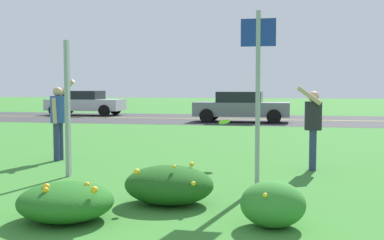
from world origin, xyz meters
The scene contains 13 objects.
ground_plane centered at (0.00, 11.58, 0.00)m, with size 120.00×120.00×0.00m, color #387A2D.
highway_strip centered at (0.00, 23.16, 0.00)m, with size 120.00×8.39×0.01m, color #38383A.
highway_center_stripe centered at (0.00, 23.16, 0.01)m, with size 120.00×0.16×0.00m, color yellow.
daylily_clump_near_camera centered at (-1.63, 3.80, 0.24)m, with size 1.21×1.15×0.50m.
daylily_clump_front_right centered at (-0.58, 4.89, 0.28)m, with size 1.28×1.04×0.60m.
daylily_clump_mid_center centered at (0.92, 4.04, 0.28)m, with size 0.78×0.71×0.55m.
sign_post_near_path centered at (-2.94, 6.56, 1.26)m, with size 0.07×0.10×2.53m.
sign_post_by_roadside centered at (0.58, 6.16, 1.74)m, with size 0.56×0.10×2.89m.
person_thrower_blue_shirt centered at (-4.05, 8.34, 1.01)m, with size 0.50×0.49×1.84m.
person_catcher_dark_shirt centered at (1.55, 8.21, 0.95)m, with size 0.51×0.49×1.70m.
frisbee_lime centered at (-0.27, 8.40, 0.93)m, with size 0.26×0.23×0.15m.
car_silver_leftmost centered at (-10.93, 25.05, 0.74)m, with size 4.50×2.00×1.45m.
car_gray_center_left centered at (-1.23, 21.27, 0.74)m, with size 4.50×2.00×1.45m.
Camera 1 is at (1.12, -1.67, 1.66)m, focal length 44.97 mm.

